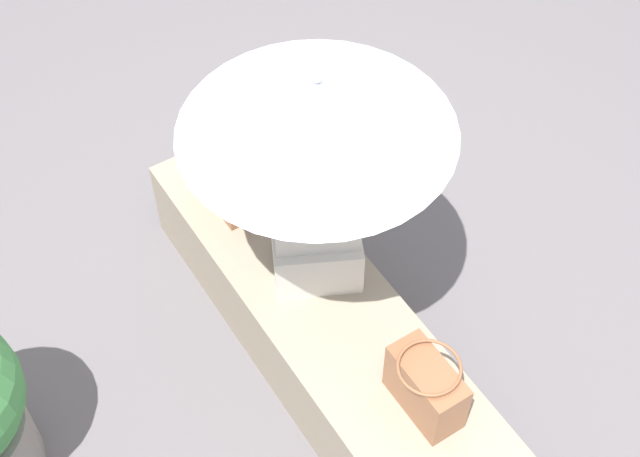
# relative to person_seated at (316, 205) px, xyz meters

# --- Properties ---
(ground_plane) EXTENTS (14.00, 14.00, 0.00)m
(ground_plane) POSITION_rel_person_seated_xyz_m (0.15, -0.06, -0.80)
(ground_plane) COLOR #605B5E
(stone_bench) EXTENTS (2.02, 0.53, 0.41)m
(stone_bench) POSITION_rel_person_seated_xyz_m (0.15, -0.06, -0.59)
(stone_bench) COLOR gray
(stone_bench) RESTS_ON ground
(person_seated) EXTENTS (0.40, 0.51, 0.90)m
(person_seated) POSITION_rel_person_seated_xyz_m (0.00, 0.00, 0.00)
(person_seated) COLOR beige
(person_seated) RESTS_ON stone_bench
(parasol) EXTENTS (0.94, 0.94, 1.05)m
(parasol) POSITION_rel_person_seated_xyz_m (0.04, -0.02, 0.53)
(parasol) COLOR #B7B7BC
(parasol) RESTS_ON stone_bench
(handbag_black) EXTENTS (0.30, 0.22, 0.26)m
(handbag_black) POSITION_rel_person_seated_xyz_m (0.72, -0.01, -0.26)
(handbag_black) COLOR brown
(handbag_black) RESTS_ON stone_bench
(tote_bag_canvas) EXTENTS (0.29, 0.21, 0.31)m
(tote_bag_canvas) POSITION_rel_person_seated_xyz_m (-0.50, -0.11, -0.24)
(tote_bag_canvas) COLOR brown
(tote_bag_canvas) RESTS_ON stone_bench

